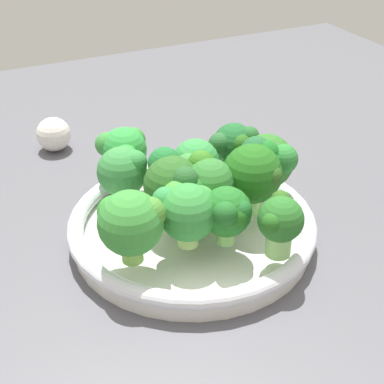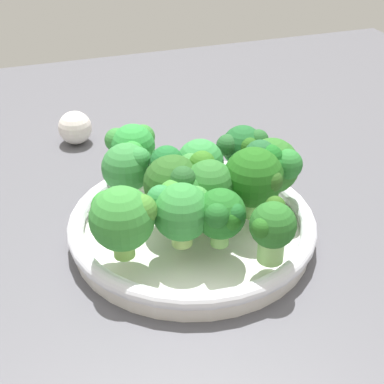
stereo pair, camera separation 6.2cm
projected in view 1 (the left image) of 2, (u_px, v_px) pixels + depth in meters
The scene contains 15 objects.
ground_plane at pixel (214, 238), 68.07cm from camera, with size 130.00×130.00×2.50cm, color #53535A.
bowl at pixel (192, 227), 64.89cm from camera, with size 27.74×27.74×3.30cm.
broccoli_floret_0 at pixel (207, 182), 61.20cm from camera, with size 6.14×6.44×7.37cm.
broccoli_floret_1 at pixel (254, 171), 62.51cm from camera, with size 7.16×7.17×8.07cm.
broccoli_floret_2 at pixel (234, 145), 69.54cm from camera, with size 6.20×5.53×6.68cm.
broccoli_floret_3 at pixel (131, 222), 55.07cm from camera, with size 6.64×6.86×7.68cm.
broccoli_floret_4 at pixel (186, 209), 57.70cm from camera, with size 6.36×6.84×6.89cm.
broccoli_floret_5 at pixel (194, 165), 64.96cm from camera, with size 5.84×5.85×7.05cm.
broccoli_floret_6 at pixel (173, 183), 61.48cm from camera, with size 6.35×7.69×7.45cm.
broccoli_floret_7 at pixel (269, 163), 65.21cm from camera, with size 6.87×6.56×7.36cm.
broccoli_floret_8 at pixel (123, 149), 68.33cm from camera, with size 6.12×5.77×6.99cm.
broccoli_floret_9 at pixel (228, 213), 57.55cm from camera, with size 5.21×5.44×6.36cm.
broccoli_floret_10 at pixel (280, 222), 56.16cm from camera, with size 4.62×4.91×6.48cm.
broccoli_floret_11 at pixel (124, 170), 64.55cm from camera, with size 5.68×6.10×6.72cm.
garlic_bulb at pixel (54, 134), 83.09cm from camera, with size 4.95×4.95×4.95cm, color silver.
Camera 1 is at (26.20, 48.37, 39.30)cm, focal length 53.91 mm.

